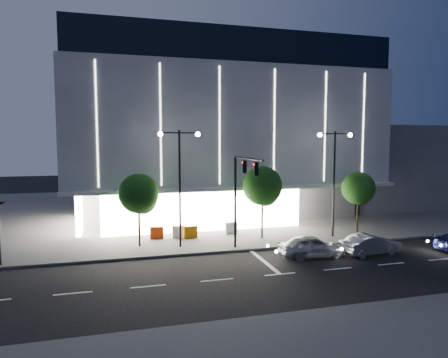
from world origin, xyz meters
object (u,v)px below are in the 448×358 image
Objects in this scene: street_lamp_west at (180,171)px; street_lamp_east at (334,168)px; traffic_mast at (241,185)px; car_second at (371,244)px; car_lead at (312,246)px; tree_right at (358,190)px; barrier_c at (191,232)px; barrier_a at (157,233)px; barrier_d at (231,228)px; barrier_b at (179,232)px; tree_left at (139,196)px; tree_mid at (263,188)px.

street_lamp_west and street_lamp_east have the same top height.
traffic_mast reaches higher than car_second.
car_lead is (8.58, -4.74, -5.17)m from street_lamp_west.
tree_right reaches higher than barrier_c.
traffic_mast reaches higher than barrier_a.
car_lead is (-4.42, -4.74, -5.17)m from street_lamp_east.
tree_right reaches higher than barrier_d.
barrier_b is at bearing 172.41° from barrier_d.
tree_left is 13.31m from car_lead.
barrier_c is (-11.80, 7.64, -0.09)m from car_second.
street_lamp_west is at bearing -95.89° from barrier_b.
barrier_c is at bearing 118.12° from traffic_mast.
barrier_d is at bearing 27.56° from car_lead.
tree_mid is at bearing 170.31° from street_lamp_east.
street_lamp_east is 3.81m from tree_right.
street_lamp_east is at bearing -40.18° from car_lead.
tree_right is 11.73m from barrier_d.
tree_mid is 7.00m from barrier_c.
tree_mid is (-5.97, 1.02, -1.62)m from street_lamp_east.
barrier_b is (1.83, -0.09, 0.00)m from barrier_a.
tree_mid is (3.03, 3.68, -0.69)m from traffic_mast.
traffic_mast is at bearing -37.06° from barrier_a.
street_lamp_west reaches higher than tree_mid.
tree_left reaches higher than tree_right.
traffic_mast is 4.89m from street_lamp_west.
traffic_mast reaches higher than car_lead.
tree_mid reaches higher than tree_right.
tree_left is 0.93× the size of tree_mid.
car_lead is (4.58, -2.07, -4.24)m from traffic_mast.
street_lamp_east is 1.57× the size of tree_left.
barrier_a is 1.00× the size of barrier_c.
street_lamp_east is at bearing -12.10° from barrier_b.
tree_left is (-2.97, 1.02, -1.92)m from street_lamp_west.
barrier_d is at bearing 32.48° from street_lamp_west.
barrier_d is at bearing 4.13° from barrier_b.
street_lamp_west is at bearing -158.57° from barrier_d.
car_lead is at bearing -42.01° from barrier_b.
traffic_mast is at bearing -27.84° from tree_left.
tree_mid is 1.38× the size of car_second.
barrier_a is (-8.53, 1.94, -3.68)m from tree_mid.
car_second is 14.06m from barrier_c.
street_lamp_west is 13.00m from street_lamp_east.
barrier_c is (-14.77, 1.46, -3.23)m from tree_right.
barrier_a is (-1.50, 2.96, -5.31)m from street_lamp_west.
barrier_a is (-14.55, 8.13, -0.09)m from car_second.
street_lamp_east is at bearing 0.00° from street_lamp_west.
traffic_mast is at bearing 67.98° from car_second.
car_lead is 1.03× the size of car_second.
traffic_mast reaches higher than barrier_b.
street_lamp_east is (9.00, 2.66, 0.93)m from traffic_mast.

